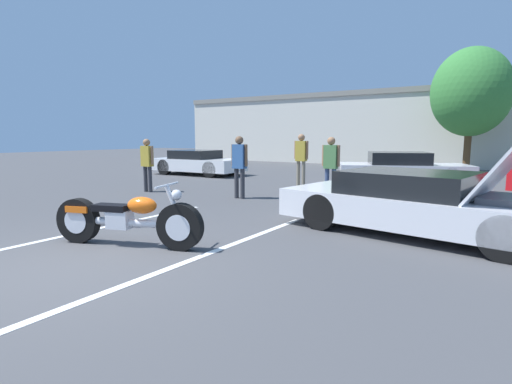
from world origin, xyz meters
name	(u,v)px	position (x,y,z in m)	size (l,w,h in m)	color
ground_plane	(76,266)	(0.00, 0.00, 0.00)	(80.00, 80.00, 0.00)	#474749
parking_stripe_foreground	(90,230)	(-1.62, 1.32, 0.00)	(0.12, 5.77, 0.01)	white
parking_stripe_middle	(206,254)	(1.11, 1.32, 0.00)	(0.12, 5.77, 0.01)	white
far_building	(422,125)	(0.00, 22.38, 2.34)	(32.00, 4.20, 4.40)	beige
tree_background	(471,92)	(2.79, 18.51, 3.73)	(3.57, 3.57, 5.79)	brown
motorcycle	(127,220)	(-0.21, 1.02, 0.42)	(2.41, 1.02, 0.99)	black
show_car_hood_open	(419,203)	(3.42, 4.29, 0.55)	(4.87, 2.50, 2.04)	silver
parked_car_mid_row	(402,168)	(1.29, 12.20, 0.54)	(4.88, 3.46, 1.12)	silver
parked_car_left_row	(198,163)	(-7.10, 10.51, 0.54)	(4.14, 2.01, 1.09)	white
spectator_near_motorcycle	(239,162)	(-1.54, 5.90, 1.01)	(0.52, 0.22, 1.70)	#333338
spectator_by_show_car	(147,161)	(-4.66, 5.43, 0.96)	(0.52, 0.21, 1.62)	#333338
spectator_midground	(301,155)	(-1.37, 9.27, 1.06)	(0.52, 0.23, 1.77)	gray
spectator_far_lot	(331,162)	(0.50, 7.36, 1.00)	(0.52, 0.22, 1.68)	#38476B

